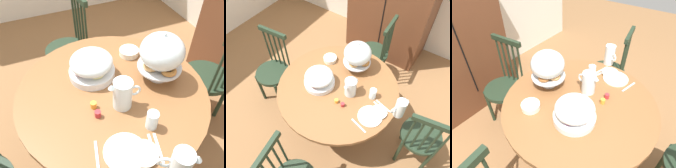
# 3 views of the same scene
# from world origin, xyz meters

# --- Properties ---
(ground_plane) EXTENTS (10.00, 10.00, 0.00)m
(ground_plane) POSITION_xyz_m (0.00, 0.00, 0.00)
(ground_plane) COLOR brown
(dining_table) EXTENTS (1.19, 1.19, 0.74)m
(dining_table) POSITION_xyz_m (0.13, -0.07, 0.53)
(dining_table) COLOR brown
(dining_table) RESTS_ON ground_plane
(windsor_chair_facing_door) EXTENTS (0.41, 0.41, 0.97)m
(windsor_chair_facing_door) POSITION_xyz_m (1.02, 0.06, 0.45)
(windsor_chair_facing_door) COLOR #1E2D1E
(windsor_chair_facing_door) RESTS_ON ground_plane
(windsor_chair_far_side) EXTENTS (0.40, 0.40, 0.97)m
(windsor_chair_far_side) POSITION_xyz_m (0.08, 0.83, 0.45)
(windsor_chair_far_side) COLOR #1E2D1E
(windsor_chair_far_side) RESTS_ON ground_plane
(pastry_stand_with_dome) EXTENTS (0.28, 0.28, 0.34)m
(pastry_stand_with_dome) POSITION_xyz_m (0.14, 0.25, 0.94)
(pastry_stand_with_dome) COLOR silver
(pastry_stand_with_dome) RESTS_ON dining_table
(fruit_platter_covered) EXTENTS (0.30, 0.30, 0.18)m
(fruit_platter_covered) POSITION_xyz_m (-0.04, -0.13, 0.83)
(fruit_platter_covered) COLOR silver
(fruit_platter_covered) RESTS_ON dining_table
(orange_juice_pitcher) EXTENTS (0.11, 0.16, 0.19)m
(orange_juice_pitcher) POSITION_xyz_m (0.74, -0.01, 0.83)
(orange_juice_pitcher) COLOR silver
(orange_juice_pitcher) RESTS_ON dining_table
(milk_pitcher) EXTENTS (0.11, 0.19, 0.19)m
(milk_pitcher) POSITION_xyz_m (0.27, -0.06, 0.82)
(milk_pitcher) COLOR silver
(milk_pitcher) RESTS_ON dining_table
(china_plate_large) EXTENTS (0.22, 0.22, 0.01)m
(china_plate_large) POSITION_xyz_m (0.55, -0.18, 0.75)
(china_plate_large) COLOR white
(china_plate_large) RESTS_ON dining_table
(china_plate_small) EXTENTS (0.15, 0.15, 0.01)m
(china_plate_small) POSITION_xyz_m (0.60, -0.10, 0.76)
(china_plate_small) COLOR white
(china_plate_small) RESTS_ON china_plate_large
(cereal_bowl) EXTENTS (0.14, 0.14, 0.04)m
(cereal_bowl) POSITION_xyz_m (-0.15, 0.19, 0.76)
(cereal_bowl) COLOR white
(cereal_bowl) RESTS_ON dining_table
(drinking_glass) EXTENTS (0.06, 0.06, 0.11)m
(drinking_glass) POSITION_xyz_m (0.46, 0.02, 0.80)
(drinking_glass) COLOR silver
(drinking_glass) RESTS_ON dining_table
(jam_jar_strawberry) EXTENTS (0.04, 0.04, 0.04)m
(jam_jar_strawberry) POSITION_xyz_m (0.29, -0.22, 0.76)
(jam_jar_strawberry) COLOR #B7282D
(jam_jar_strawberry) RESTS_ON dining_table
(jam_jar_apricot) EXTENTS (0.04, 0.04, 0.04)m
(jam_jar_apricot) POSITION_xyz_m (0.22, -0.22, 0.76)
(jam_jar_apricot) COLOR orange
(jam_jar_apricot) RESTS_ON dining_table
(table_knife) EXTENTS (0.17, 0.06, 0.01)m
(table_knife) POSITION_xyz_m (0.59, -0.04, 0.74)
(table_knife) COLOR silver
(table_knife) RESTS_ON dining_table
(dinner_fork) EXTENTS (0.17, 0.06, 0.01)m
(dinner_fork) POSITION_xyz_m (0.59, -0.01, 0.74)
(dinner_fork) COLOR silver
(dinner_fork) RESTS_ON dining_table
(soup_spoon) EXTENTS (0.17, 0.06, 0.01)m
(soup_spoon) POSITION_xyz_m (0.51, -0.31, 0.74)
(soup_spoon) COLOR silver
(soup_spoon) RESTS_ON dining_table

